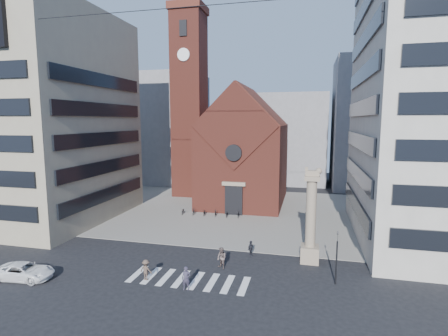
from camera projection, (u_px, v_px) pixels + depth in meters
The scene contains 22 objects.
ground at pixel (194, 264), 31.11m from camera, with size 120.00×120.00×0.00m, color black.
piazza at pixel (237, 211), 49.40m from camera, with size 46.00×30.00×0.05m, color gray.
zebra_crossing at pixel (189, 280), 28.09m from camera, with size 10.20×3.20×0.01m, color white, non-canonical shape.
church at pixel (245, 151), 54.14m from camera, with size 12.00×16.65×18.00m.
campanile at pixel (190, 102), 58.29m from camera, with size 5.50×5.50×31.20m.
building_left at pixel (40, 118), 44.62m from camera, with size 18.00×20.00×26.00m, color gray.
bg_block_left at pixel (164, 129), 72.83m from camera, with size 16.00×14.00×22.00m, color gray.
bg_block_mid at pixel (291, 139), 71.80m from camera, with size 14.00×12.00×18.00m, color gray.
bg_block_right at pixel (378, 124), 64.75m from camera, with size 16.00×14.00×24.00m, color gray.
lion_column at pixel (311, 225), 31.18m from camera, with size 1.63×1.60×8.68m.
traffic_light at pixel (337, 256), 27.02m from camera, with size 0.13×0.16×4.30m.
white_car at pixel (24, 271), 28.11m from camera, with size 2.17×4.71×1.31m, color white.
pedestrian_0 at pixel (186, 278), 26.31m from camera, with size 0.66×0.43×1.80m, color #332F41.
pedestrian_1 at pixel (222, 258), 30.13m from camera, with size 0.90×0.70×1.85m, color #5D4E4B.
pedestrian_2 at pixel (251, 249), 32.81m from camera, with size 0.89×0.37×1.53m, color #222229.
pedestrian_3 at pixel (146, 270), 27.97m from camera, with size 1.08×0.62×1.68m, color #4C3C33.
scooter_0 at pixel (183, 211), 47.77m from camera, with size 0.53×1.53×0.80m, color black.
scooter_1 at pixel (194, 211), 47.40m from camera, with size 0.42×1.49×0.89m, color black.
scooter_2 at pixel (205, 212), 47.05m from camera, with size 0.53×1.53×0.80m, color black.
scooter_3 at pixel (216, 213), 46.68m from camera, with size 0.42×1.49×0.89m, color black.
scooter_4 at pixel (227, 214), 46.33m from camera, with size 0.53×1.53×0.80m, color black.
scooter_5 at pixel (238, 214), 45.96m from camera, with size 0.42×1.49×0.89m, color black.
Camera 1 is at (9.64, -28.19, 12.71)m, focal length 28.00 mm.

